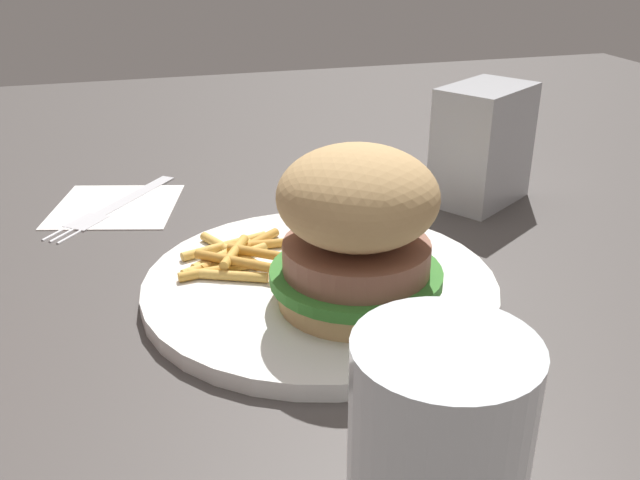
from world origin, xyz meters
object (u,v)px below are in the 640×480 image
napkin (116,206)px  napkin_dispenser (483,145)px  sandwich (357,228)px  plate (320,286)px  fries_pile (235,256)px  fork (114,204)px

napkin → napkin_dispenser: (0.08, 0.33, 0.05)m
sandwich → plate: bearing=-160.1°
fries_pile → napkin: bearing=-153.5°
plate → fries_pile: 0.07m
napkin → fork: fork is taller
fries_pile → napkin_dispenser: 0.27m
napkin → napkin_dispenser: size_ratio=1.00×
plate → napkin: plate is taller
sandwich → fork: 0.30m
plate → sandwich: size_ratio=2.20×
fork → napkin_dispenser: (0.08, 0.33, 0.05)m
napkin → napkin_dispenser: 0.35m
plate → napkin: (-0.21, -0.14, -0.01)m
plate → napkin: 0.25m
sandwich → napkin: sandwich is taller
sandwich → napkin: 0.30m
napkin → fork: 0.00m
plate → fries_pile: fries_pile is taller
plate → napkin_dispenser: bearing=124.6°
napkin_dispenser → plate: bearing=2.0°
sandwich → fork: size_ratio=0.78×
sandwich → napkin: size_ratio=1.03×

